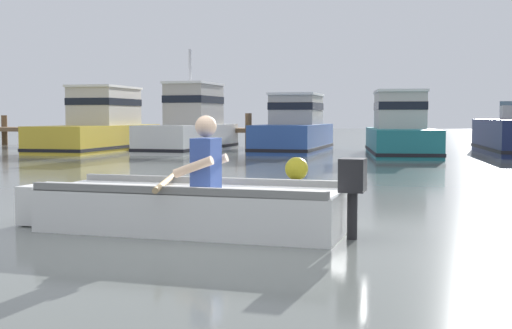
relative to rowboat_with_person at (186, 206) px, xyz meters
The scene contains 8 objects.
ground_plane 0.61m from the rowboat_with_person, ahead, with size 120.00×120.00×0.00m, color slate.
wooden_dock 19.79m from the rowboat_with_person, 115.83° to the left, with size 11.58×1.64×1.34m.
rowboat_with_person is the anchor object (origin of this frame).
moored_boat_yellow 17.03m from the rowboat_with_person, 118.14° to the left, with size 2.23×6.44×2.24m.
moored_boat_white 15.75m from the rowboat_with_person, 107.54° to the left, with size 2.17×5.38×3.42m.
moored_boat_blue 15.60m from the rowboat_with_person, 94.77° to the left, with size 2.17×5.12×1.96m.
moored_boat_teal 14.61m from the rowboat_with_person, 81.51° to the left, with size 2.38×5.42×1.99m.
mooring_buoy 5.62m from the rowboat_with_person, 87.00° to the left, with size 0.43×0.43×0.43m, color yellow.
Camera 1 is at (1.61, -6.48, 1.18)m, focal length 46.90 mm.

